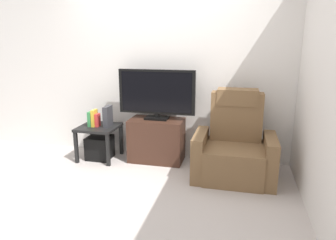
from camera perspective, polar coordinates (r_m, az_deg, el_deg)
The scene contains 12 objects.
ground_plane at distance 3.73m, azimuth -5.95°, elevation -12.13°, with size 6.40×6.40×0.00m, color #BCB2AD.
wall_back at distance 4.43m, azimuth -1.51°, elevation 9.73°, with size 6.40×0.06×2.60m, color silver.
wall_side at distance 3.24m, azimuth 26.76°, elevation 6.51°, with size 0.06×4.48×2.60m, color silver.
tv_stand at distance 4.36m, azimuth -2.12°, elevation -3.73°, with size 0.75×0.43×0.60m.
television at distance 4.22m, azimuth -2.14°, elevation 4.96°, with size 1.07×0.20×0.69m.
recliner_armchair at distance 3.92m, azimuth 12.21°, elevation -5.09°, with size 0.98×0.78×1.08m.
side_table at distance 4.52m, azimuth -12.68°, elevation -2.05°, with size 0.54×0.54×0.49m.
subwoofer_box at distance 4.59m, azimuth -12.52°, elevation -4.97°, with size 0.33×0.33×0.33m, color black.
book_leftmost at distance 4.50m, azimuth -14.07°, elevation 0.23°, with size 0.05×0.14×0.21m, color #388C4C.
book_middle at distance 4.47m, azimuth -13.48°, elevation 0.36°, with size 0.04×0.14×0.24m, color gold.
book_rightmost at distance 4.46m, azimuth -12.90°, elevation -0.02°, with size 0.04×0.11×0.18m, color red.
game_console at distance 4.41m, azimuth -11.09°, elevation 0.65°, with size 0.07×0.20×0.29m, color #333338.
Camera 1 is at (1.14, -3.14, 1.66)m, focal length 32.91 mm.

